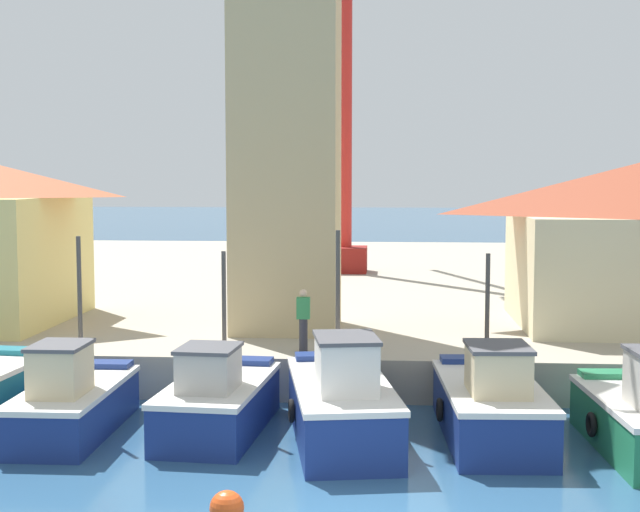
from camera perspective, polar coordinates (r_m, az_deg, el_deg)
quay_wharf at (r=41.96m, az=3.48°, el=-1.84°), size 120.00×40.00×1.11m
fishing_boat_left_inner at (r=20.45m, az=-15.56°, el=-8.97°), size 1.92×4.48×4.30m
fishing_boat_mid_left at (r=19.94m, az=-6.56°, el=-9.16°), size 2.24×4.56×3.96m
fishing_boat_center at (r=19.19m, az=1.37°, el=-9.37°), size 2.84×5.47×4.46m
fishing_boat_mid_right at (r=19.68m, az=10.87°, el=-9.29°), size 2.27×5.02×3.94m
clock_tower at (r=26.39m, az=-2.18°, el=13.39°), size 3.53×3.53×17.34m
port_crane_near at (r=42.47m, az=1.56°, el=8.72°), size 3.67×10.98×18.51m
mooring_buoy at (r=15.01m, az=-5.98°, el=-15.74°), size 0.57×0.57×0.57m
dock_worker_near_tower at (r=23.05m, az=-1.07°, el=-4.05°), size 0.34×0.22×1.62m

